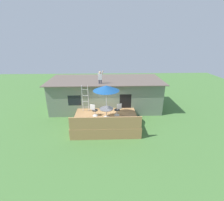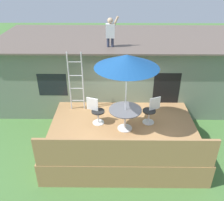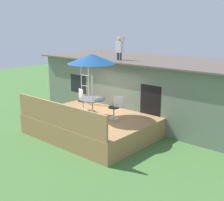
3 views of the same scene
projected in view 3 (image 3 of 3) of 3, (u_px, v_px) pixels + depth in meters
name	position (u px, v px, depth m)	size (l,w,h in m)	color
ground_plane	(94.00, 134.00, 12.42)	(40.00, 40.00, 0.00)	#477538
house	(144.00, 87.00, 14.70)	(10.50, 4.50, 2.86)	slate
deck	(94.00, 125.00, 12.32)	(4.89, 3.79, 0.80)	#A87A4C
deck_railing	(58.00, 115.00, 10.75)	(4.79, 0.08, 0.90)	#A87A4C
patio_table	(92.00, 103.00, 11.93)	(1.04, 1.04, 0.74)	silver
patio_umbrella	(92.00, 59.00, 11.50)	(1.90, 1.90, 2.54)	silver
step_ladder	(85.00, 81.00, 13.81)	(0.52, 0.04, 2.20)	silver
person_figure	(120.00, 47.00, 13.42)	(0.47, 0.20, 1.11)	#33384C
patio_chair_left	(82.00, 100.00, 12.83)	(0.60, 0.44, 0.92)	silver
patio_chair_right	(116.00, 108.00, 11.70)	(0.59, 0.44, 0.92)	silver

